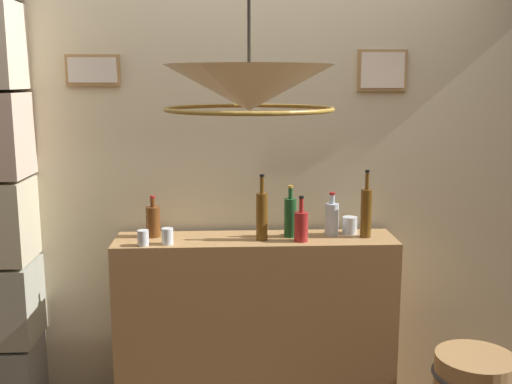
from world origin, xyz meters
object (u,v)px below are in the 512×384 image
liquor_bottle_mezcal (332,218)px  glass_tumbler_highball (350,225)px  liquor_bottle_scotch (262,215)px  glass_tumbler_shot (143,238)px  liquor_bottle_rye (290,217)px  liquor_bottle_vodka (153,221)px  pendant_lamp (249,90)px  liquor_bottle_whiskey (366,212)px  glass_tumbler_rocks (167,236)px  liquor_bottle_gin (301,226)px

liquor_bottle_mezcal → glass_tumbler_highball: (0.10, 0.02, -0.04)m
liquor_bottle_scotch → glass_tumbler_shot: liquor_bottle_scotch is taller
liquor_bottle_rye → glass_tumbler_shot: liquor_bottle_rye is taller
liquor_bottle_mezcal → liquor_bottle_vodka: bearing=179.5°
liquor_bottle_vodka → glass_tumbler_shot: 0.18m
liquor_bottle_scotch → pendant_lamp: 1.02m
liquor_bottle_whiskey → glass_tumbler_highball: (-0.07, 0.08, -0.09)m
liquor_bottle_whiskey → glass_tumbler_rocks: (-1.01, -0.09, -0.09)m
liquor_bottle_gin → glass_tumbler_highball: bearing=27.3°
liquor_bottle_scotch → pendant_lamp: (-0.09, -0.79, 0.64)m
liquor_bottle_rye → glass_tumbler_highball: (0.32, 0.05, -0.06)m
liquor_bottle_rye → glass_tumbler_rocks: (-0.62, -0.12, -0.07)m
liquor_bottle_vodka → glass_tumbler_highball: bearing=0.8°
liquor_bottle_mezcal → liquor_bottle_vodka: size_ratio=1.05×
liquor_bottle_rye → liquor_bottle_vodka: bearing=176.9°
liquor_bottle_vodka → glass_tumbler_shot: (-0.03, -0.17, -0.04)m
liquor_bottle_whiskey → liquor_bottle_vodka: bearing=176.7°
glass_tumbler_highball → pendant_lamp: pendant_lamp is taller
liquor_bottle_whiskey → glass_tumbler_highball: 0.13m
liquor_bottle_rye → glass_tumbler_highball: liquor_bottle_rye is taller
liquor_bottle_rye → liquor_bottle_vodka: size_ratio=1.25×
liquor_bottle_scotch → glass_tumbler_highball: (0.47, 0.11, -0.08)m
pendant_lamp → liquor_bottle_whiskey: bearing=52.2°
glass_tumbler_shot → pendant_lamp: 1.13m
pendant_lamp → liquor_bottle_mezcal: bearing=61.9°
liquor_bottle_vodka → liquor_bottle_whiskey: bearing=-3.3°
glass_tumbler_rocks → glass_tumbler_highball: 0.96m
glass_tumbler_rocks → liquor_bottle_scotch: bearing=7.2°
liquor_bottle_whiskey → liquor_bottle_gin: size_ratio=1.51×
liquor_bottle_whiskey → liquor_bottle_gin: (-0.34, -0.07, -0.05)m
liquor_bottle_rye → liquor_bottle_gin: bearing=-63.3°
glass_tumbler_highball → liquor_bottle_gin: bearing=-152.7°
glass_tumbler_rocks → pendant_lamp: pendant_lamp is taller
liquor_bottle_mezcal → liquor_bottle_whiskey: liquor_bottle_whiskey is taller
glass_tumbler_rocks → pendant_lamp: size_ratio=0.13×
liquor_bottle_scotch → glass_tumbler_shot: 0.60m
liquor_bottle_scotch → pendant_lamp: size_ratio=0.55×
liquor_bottle_rye → liquor_bottle_vodka: liquor_bottle_rye is taller
liquor_bottle_rye → liquor_bottle_vodka: (-0.71, 0.04, -0.02)m
liquor_bottle_rye → glass_tumbler_highball: size_ratio=3.01×
liquor_bottle_vodka → liquor_bottle_gin: liquor_bottle_gin is taller
liquor_bottle_scotch → liquor_bottle_vodka: bearing=170.4°
liquor_bottle_mezcal → liquor_bottle_rye: bearing=-172.4°
liquor_bottle_mezcal → liquor_bottle_gin: (-0.18, -0.12, -0.01)m
liquor_bottle_mezcal → glass_tumbler_rocks: size_ratio=2.79×
liquor_bottle_vodka → liquor_bottle_rye: bearing=-3.1°
glass_tumbler_highball → liquor_bottle_whiskey: bearing=-49.4°
liquor_bottle_rye → liquor_bottle_whiskey: 0.39m
glass_tumbler_highball → liquor_bottle_mezcal: bearing=-167.2°
liquor_bottle_vodka → glass_tumbler_rocks: bearing=-60.6°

